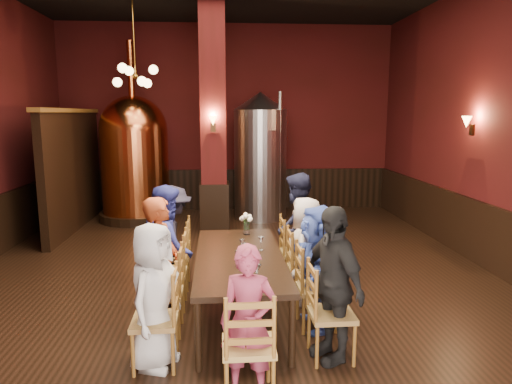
{
  "coord_description": "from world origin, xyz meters",
  "views": [
    {
      "loc": [
        -0.09,
        -6.35,
        2.38
      ],
      "look_at": [
        0.36,
        0.2,
        1.25
      ],
      "focal_mm": 32.0,
      "sensor_mm": 36.0,
      "label": 1
    }
  ],
  "objects": [
    {
      "name": "chair_7",
      "position": [
        0.9,
        -0.23,
        0.46
      ],
      "size": [
        0.47,
        0.47,
        0.92
      ],
      "primitive_type": null,
      "rotation": [
        0.0,
        0.0,
        1.59
      ],
      "color": "brown",
      "rests_on": "ground"
    },
    {
      "name": "rose_vase",
      "position": [
        0.2,
        -0.32,
        0.95
      ],
      "size": [
        0.18,
        0.18,
        0.3
      ],
      "color": "white",
      "rests_on": "dining_table"
    },
    {
      "name": "chair_0",
      "position": [
        -0.77,
        -2.26,
        0.46
      ],
      "size": [
        0.47,
        0.47,
        0.92
      ],
      "primitive_type": null,
      "rotation": [
        0.0,
        0.0,
        -1.56
      ],
      "color": "brown",
      "rests_on": "ground"
    },
    {
      "name": "wainscot_back",
      "position": [
        0.0,
        4.96,
        0.5
      ],
      "size": [
        7.9,
        0.08,
        1.0
      ],
      "primitive_type": "cube",
      "color": "black",
      "rests_on": "ground"
    },
    {
      "name": "wine_glass_2",
      "position": [
        0.22,
        -2.08,
        0.83
      ],
      "size": [
        0.07,
        0.07,
        0.17
      ],
      "primitive_type": null,
      "color": "white",
      "rests_on": "dining_table"
    },
    {
      "name": "person_4",
      "position": [
        0.93,
        -2.23,
        0.77
      ],
      "size": [
        0.67,
        0.97,
        1.53
      ],
      "primitive_type": "imported",
      "rotation": [
        0.0,
        0.0,
        5.08
      ],
      "color": "black",
      "rests_on": "ground"
    },
    {
      "name": "wine_glass_5",
      "position": [
        0.11,
        -1.17,
        0.83
      ],
      "size": [
        0.07,
        0.07,
        0.17
      ],
      "primitive_type": null,
      "color": "white",
      "rests_on": "dining_table"
    },
    {
      "name": "steel_vessel",
      "position": [
        0.72,
        3.94,
        1.43
      ],
      "size": [
        1.51,
        1.51,
        2.85
      ],
      "rotation": [
        0.0,
        0.0,
        0.35
      ],
      "color": "#B2B2B7",
      "rests_on": "ground"
    },
    {
      "name": "chair_8",
      "position": [
        0.09,
        -2.8,
        0.46
      ],
      "size": [
        0.47,
        0.47,
        0.92
      ],
      "primitive_type": null,
      "rotation": [
        0.0,
        0.0,
        3.16
      ],
      "color": "brown",
      "rests_on": "ground"
    },
    {
      "name": "chair_5",
      "position": [
        0.92,
        -1.56,
        0.46
      ],
      "size": [
        0.47,
        0.47,
        0.92
      ],
      "primitive_type": null,
      "rotation": [
        0.0,
        0.0,
        1.59
      ],
      "color": "brown",
      "rests_on": "ground"
    },
    {
      "name": "wine_glass_0",
      "position": [
        0.21,
        -2.12,
        0.83
      ],
      "size": [
        0.07,
        0.07,
        0.17
      ],
      "primitive_type": null,
      "color": "white",
      "rests_on": "dining_table"
    },
    {
      "name": "chair_4",
      "position": [
        0.93,
        -2.23,
        0.46
      ],
      "size": [
        0.47,
        0.47,
        0.92
      ],
      "primitive_type": null,
      "rotation": [
        0.0,
        0.0,
        1.59
      ],
      "color": "brown",
      "rests_on": "ground"
    },
    {
      "name": "chair_6",
      "position": [
        0.91,
        -0.9,
        0.46
      ],
      "size": [
        0.47,
        0.47,
        0.92
      ],
      "primitive_type": null,
      "rotation": [
        0.0,
        0.0,
        1.59
      ],
      "color": "brown",
      "rests_on": "ground"
    },
    {
      "name": "person_3",
      "position": [
        -0.8,
        -0.26,
        0.71
      ],
      "size": [
        0.82,
        1.05,
        1.42
      ],
      "primitive_type": "imported",
      "rotation": [
        0.0,
        0.0,
        1.93
      ],
      "color": "black",
      "rests_on": "ground"
    },
    {
      "name": "copper_kettle",
      "position": [
        -2.09,
        3.96,
        1.43
      ],
      "size": [
        1.92,
        1.92,
        3.92
      ],
      "rotation": [
        0.0,
        0.0,
        -0.38
      ],
      "color": "black",
      "rests_on": "ground"
    },
    {
      "name": "person_1",
      "position": [
        -0.78,
        -1.59,
        0.76
      ],
      "size": [
        0.41,
        0.58,
        1.52
      ],
      "primitive_type": "imported",
      "rotation": [
        0.0,
        0.0,
        1.49
      ],
      "color": "#943919",
      "rests_on": "ground"
    },
    {
      "name": "dining_table",
      "position": [
        0.07,
        -1.25,
        0.69
      ],
      "size": [
        1.04,
        2.41,
        0.75
      ],
      "rotation": [
        0.0,
        0.0,
        0.02
      ],
      "color": "black",
      "rests_on": "ground"
    },
    {
      "name": "person_5",
      "position": [
        0.92,
        -1.56,
        0.7
      ],
      "size": [
        0.42,
        1.3,
        1.4
      ],
      "primitive_type": "imported",
      "rotation": [
        0.0,
        0.0,
        4.71
      ],
      "color": "#3A55B0",
      "rests_on": "ground"
    },
    {
      "name": "wine_glass_4",
      "position": [
        0.04,
        -1.63,
        0.83
      ],
      "size": [
        0.07,
        0.07,
        0.17
      ],
      "primitive_type": null,
      "color": "white",
      "rests_on": "dining_table"
    },
    {
      "name": "wainscot_right",
      "position": [
        3.96,
        0.0,
        0.5
      ],
      "size": [
        0.08,
        9.9,
        1.0
      ],
      "primitive_type": "cube",
      "color": "black",
      "rests_on": "ground"
    },
    {
      "name": "partition",
      "position": [
        -3.2,
        3.2,
        1.2
      ],
      "size": [
        0.22,
        3.5,
        2.4
      ],
      "primitive_type": "cube",
      "color": "black",
      "rests_on": "ground"
    },
    {
      "name": "sconce_column",
      "position": [
        -0.3,
        2.5,
        2.2
      ],
      "size": [
        0.2,
        0.2,
        0.36
      ],
      "primitive_type": null,
      "rotation": [
        0.0,
        0.0,
        3.14
      ],
      "color": "black",
      "rests_on": "column"
    },
    {
      "name": "room",
      "position": [
        0.0,
        0.0,
        2.25
      ],
      "size": [
        10.0,
        10.02,
        4.5
      ],
      "color": "black",
      "rests_on": "ground"
    },
    {
      "name": "chair_3",
      "position": [
        -0.8,
        -0.26,
        0.46
      ],
      "size": [
        0.47,
        0.47,
        0.92
      ],
      "primitive_type": null,
      "rotation": [
        0.0,
        0.0,
        -1.56
      ],
      "color": "brown",
      "rests_on": "ground"
    },
    {
      "name": "person_6",
      "position": [
        0.91,
        -0.9,
        0.68
      ],
      "size": [
        0.64,
        0.78,
        1.36
      ],
      "primitive_type": "imported",
      "rotation": [
        0.0,
        0.0,
        4.35
      ],
      "color": "#BAADA4",
      "rests_on": "ground"
    },
    {
      "name": "chair_1",
      "position": [
        -0.78,
        -1.59,
        0.46
      ],
      "size": [
        0.47,
        0.47,
        0.92
      ],
      "primitive_type": null,
      "rotation": [
        0.0,
        0.0,
        -1.56
      ],
      "color": "brown",
      "rests_on": "ground"
    },
    {
      "name": "person_8",
      "position": [
        0.09,
        -2.8,
        0.66
      ],
      "size": [
        0.54,
        0.42,
        1.32
      ],
      "primitive_type": "imported",
      "rotation": [
        0.0,
        0.0,
        6.06
      ],
      "color": "#8D2F47",
      "rests_on": "ground"
    },
    {
      "name": "person_2",
      "position": [
        -0.79,
        -0.93,
        0.77
      ],
      "size": [
        0.45,
        0.79,
        1.54
      ],
      "primitive_type": "imported",
      "rotation": [
        0.0,
        0.0,
        1.68
      ],
      "color": "navy",
      "rests_on": "ground"
    },
    {
      "name": "wine_glass_1",
      "position": [
        0.33,
        -1.07,
        0.83
      ],
      "size": [
        0.07,
        0.07,
        0.17
      ],
      "primitive_type": null,
      "color": "white",
      "rests_on": "dining_table"
    },
    {
      "name": "column",
      "position": [
        -0.3,
        2.8,
        2.25
      ],
      "size": [
        0.58,
        0.58,
        4.5
      ],
      "primitive_type": "cube",
      "color": "#450E11",
      "rests_on": "ground"
    },
    {
      "name": "person_0",
      "position": [
        -0.77,
        -2.26,
        0.7
      ],
      "size": [
        0.65,
        0.79,
        1.4
      ],
      "primitive_type": "imported",
      "rotation": [
        0.0,
        0.0,
        1.22
      ],
      "color": "silver",
      "rests_on": "ground"
    },
    {
      "name": "wine_glass_3",
      "position": [
        0.13,
        -1.33,
        0.83
      ],
      "size": [
        0.07,
        0.07,
        0.17
      ],
      "primitive_type": null,
      "color": "white",
      "rests_on": "dining_table"
    },
    {
      "name": "chair_2",
      "position": [
        -0.79,
        -0.93,
        0.46
      ],
      "size": [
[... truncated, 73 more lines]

